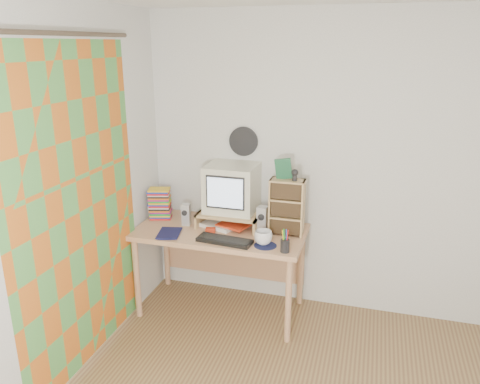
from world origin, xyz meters
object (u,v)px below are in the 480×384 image
Objects in this scene: cd_rack at (287,207)px; diary at (159,232)px; desk at (223,242)px; dvd_stack at (160,204)px; keyboard at (225,241)px; mug at (263,238)px; crt_monitor at (231,189)px.

diary is at bearing -162.91° from cd_rack.
dvd_stack is at bearing 175.05° from desk.
desk is at bearing 20.84° from diary.
dvd_stack is at bearing 159.72° from keyboard.
desk is 0.65m from cd_rack.
cd_rack is 0.33m from mug.
dvd_stack is at bearing -176.68° from crt_monitor.
crt_monitor is 3.01× the size of mug.
mug is at bearing -42.36° from crt_monitor.
mug is at bearing -9.26° from diary.
mug is (1.01, -0.30, -0.07)m from dvd_stack.
dvd_stack reaches higher than keyboard.
crt_monitor is 0.50m from cd_rack.
diary is at bearing -174.39° from keyboard.
mug is (-0.13, -0.25, -0.17)m from cd_rack.
desk is 10.17× the size of mug.
diary is at bearing -82.64° from dvd_stack.
crt_monitor is at bearing 105.49° from keyboard.
dvd_stack is (-0.59, 0.05, 0.26)m from desk.
mug is at bearing -30.79° from desk.
diary is (-0.56, 0.00, 0.01)m from keyboard.
keyboard is at bearing -12.75° from diary.
dvd_stack is 0.39m from diary.
cd_rack reaches higher than keyboard.
crt_monitor reaches higher than keyboard.
keyboard is at bearing -144.27° from cd_rack.
cd_rack reaches higher than desk.
desk is 3.23× the size of keyboard.
diary is (-0.45, -0.29, 0.16)m from desk.
desk is at bearing -20.81° from dvd_stack.
keyboard is (0.12, -0.30, 0.15)m from desk.
cd_rack is 2.14× the size of diary.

